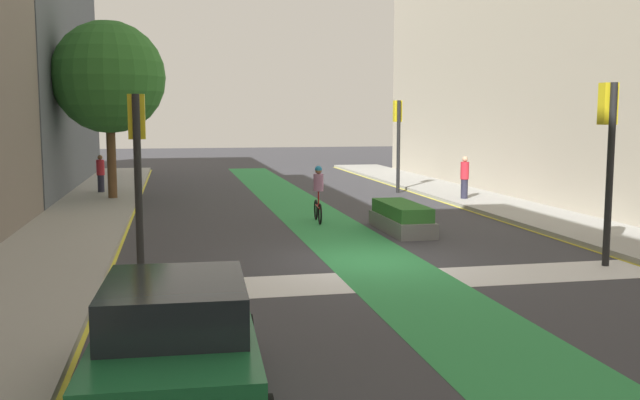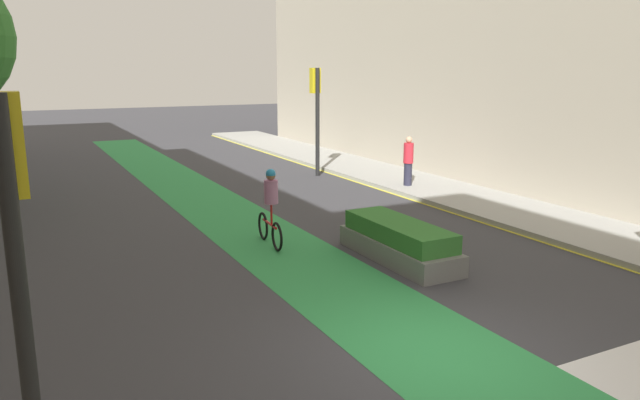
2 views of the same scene
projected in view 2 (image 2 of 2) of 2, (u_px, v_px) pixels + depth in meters
ground_plane at (433, 354)px, 8.83m from camera, size 120.00×120.00×0.00m
bike_lane_paint at (439, 352)px, 8.88m from camera, size 2.40×60.00×0.01m
traffic_signal_near_left at (11, 222)px, 5.43m from camera, size 0.35×0.52×3.91m
traffic_signal_far_right at (316, 101)px, 23.00m from camera, size 0.35×0.52×4.12m
cyclist_in_lane at (270, 206)px, 14.01m from camera, size 0.32×1.73×1.86m
pedestrian_sidewalk_right_a at (408, 161)px, 20.60m from camera, size 0.34×0.34×1.69m
median_planter at (399, 242)px, 13.13m from camera, size 1.10×3.32×0.85m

